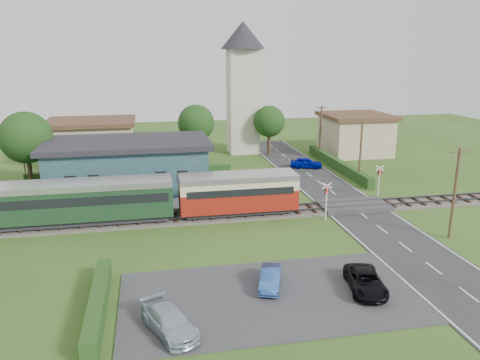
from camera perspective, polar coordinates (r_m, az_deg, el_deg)
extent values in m
plane|color=#2D4C19|center=(38.84, 1.26, -5.29)|extent=(120.00, 120.00, 0.00)
cube|color=#4C443D|center=(40.65, 0.66, -4.18)|extent=(76.00, 3.20, 0.20)
cube|color=#3F3F47|center=(39.88, 0.87, -4.10)|extent=(76.00, 0.08, 0.15)
cube|color=#3F3F47|center=(41.21, 0.46, -3.44)|extent=(76.00, 0.08, 0.15)
cube|color=#28282B|center=(42.00, 14.75, -4.16)|extent=(6.00, 70.00, 0.05)
cube|color=#333335|center=(27.91, 3.56, -14.00)|extent=(17.00, 9.00, 0.08)
cube|color=#333335|center=(43.64, 13.65, -3.07)|extent=(6.20, 3.40, 0.45)
cube|color=gray|center=(42.93, -13.44, -3.36)|extent=(30.00, 3.00, 0.45)
cube|color=beige|center=(43.65, -24.10, -2.04)|extent=(2.00, 2.00, 2.40)
cube|color=#232328|center=(43.32, -24.28, -0.43)|extent=(2.30, 2.30, 0.15)
cube|color=#234649|center=(47.90, -13.37, 1.31)|extent=(15.00, 8.00, 4.80)
cube|color=#232328|center=(47.34, -13.57, 4.42)|extent=(16.00, 9.00, 0.50)
cube|color=#232328|center=(44.44, -13.43, -1.53)|extent=(1.20, 0.12, 2.20)
cube|color=black|center=(44.62, -19.95, -0.25)|extent=(1.00, 0.12, 1.20)
cube|color=black|center=(44.34, -17.40, -0.12)|extent=(1.00, 0.12, 1.20)
cube|color=black|center=(44.04, -9.64, 0.28)|extent=(1.00, 0.12, 1.20)
cube|color=black|center=(44.12, -7.04, 0.41)|extent=(1.00, 0.12, 1.20)
cube|color=#232328|center=(40.37, -0.22, -3.58)|extent=(9.00, 2.20, 0.50)
cube|color=maroon|center=(40.05, -0.22, -2.23)|extent=(10.00, 2.80, 1.80)
cube|color=beige|center=(39.69, -0.23, -0.51)|extent=(10.00, 2.82, 0.90)
cube|color=black|center=(39.79, -0.22, -1.00)|extent=(9.00, 2.88, 0.60)
cube|color=#ADAEB2|center=(39.52, -0.23, 0.39)|extent=(10.00, 2.90, 0.45)
cube|color=#232328|center=(40.24, -19.67, -4.59)|extent=(15.20, 2.20, 0.50)
cube|color=#18351E|center=(39.78, -19.86, -2.55)|extent=(16.00, 2.80, 2.60)
cube|color=black|center=(39.66, -19.92, -2.00)|extent=(15.40, 2.86, 0.70)
cube|color=#ADAEB2|center=(39.39, -20.05, -0.61)|extent=(16.00, 2.90, 0.50)
cube|color=beige|center=(65.11, 0.35, 9.48)|extent=(4.00, 4.00, 14.00)
cone|color=#232328|center=(64.80, 0.36, 17.25)|extent=(6.00, 6.00, 3.60)
cube|color=tan|center=(61.94, -17.59, 4.25)|extent=(10.00, 8.00, 5.00)
cube|color=#472D1E|center=(61.50, -17.79, 6.76)|extent=(10.80, 8.80, 0.50)
cube|color=tan|center=(66.62, 13.85, 5.26)|extent=(8.00, 8.00, 5.00)
cube|color=#472D1E|center=(66.21, 14.00, 7.60)|extent=(8.80, 8.80, 0.50)
cube|color=#193814|center=(27.10, -16.92, -14.31)|extent=(0.80, 9.00, 1.20)
cube|color=#193814|center=(57.51, 11.77, 1.89)|extent=(0.80, 18.00, 1.20)
cube|color=#193814|center=(52.69, -13.09, 0.63)|extent=(22.00, 0.80, 1.30)
cylinder|color=#332316|center=(52.29, -24.24, 1.14)|extent=(0.44, 0.44, 4.12)
sphere|color=#143311|center=(51.65, -24.64, 4.73)|extent=(5.20, 5.20, 5.20)
cylinder|color=#332316|center=(59.95, -5.30, 3.99)|extent=(0.44, 0.44, 3.85)
sphere|color=#143311|center=(59.41, -5.37, 6.94)|extent=(4.60, 4.60, 4.60)
cylinder|color=#332316|center=(63.65, 3.53, 4.57)|extent=(0.44, 0.44, 3.58)
sphere|color=#143311|center=(63.17, 3.58, 7.15)|extent=(4.20, 4.20, 4.20)
cylinder|color=#473321|center=(38.19, 24.68, -1.58)|extent=(0.22, 0.22, 7.00)
cube|color=#473321|center=(37.46, 25.22, 3.11)|extent=(1.40, 0.10, 0.10)
cylinder|color=#473321|center=(51.56, 14.48, 3.48)|extent=(0.22, 0.22, 7.00)
cube|color=#473321|center=(51.02, 14.73, 6.99)|extent=(1.40, 0.10, 0.10)
cylinder|color=#473321|center=(62.40, 9.80, 5.76)|extent=(0.22, 0.22, 7.00)
cube|color=#473321|center=(61.95, 9.94, 8.67)|extent=(1.40, 0.10, 0.10)
cylinder|color=silver|center=(39.78, 10.45, -2.76)|extent=(0.12, 0.12, 3.00)
cube|color=#232328|center=(39.46, 10.53, -1.24)|extent=(0.35, 0.18, 0.55)
sphere|color=#FF190C|center=(39.31, 10.61, -1.08)|extent=(0.14, 0.14, 0.14)
sphere|color=#FF190C|center=(39.39, 10.58, -1.50)|extent=(0.14, 0.14, 0.14)
cube|color=silver|center=(39.35, 10.56, -0.68)|extent=(0.84, 0.05, 0.55)
cube|color=silver|center=(39.35, 10.56, -0.68)|extent=(0.84, 0.05, 0.55)
cylinder|color=silver|center=(46.89, 16.55, -0.36)|extent=(0.12, 0.12, 3.00)
cube|color=#232328|center=(46.62, 16.65, 0.94)|extent=(0.35, 0.18, 0.55)
sphere|color=#FF190C|center=(46.48, 16.73, 1.08)|extent=(0.14, 0.14, 0.14)
sphere|color=#FF190C|center=(46.55, 16.70, 0.73)|extent=(0.14, 0.14, 0.14)
cube|color=silver|center=(46.52, 16.69, 1.42)|extent=(0.84, 0.05, 0.55)
cube|color=silver|center=(46.52, 16.69, 1.42)|extent=(0.84, 0.05, 0.55)
cylinder|color=#3F3F47|center=(58.37, -24.93, 2.87)|extent=(0.14, 0.14, 5.00)
sphere|color=orange|center=(57.94, -25.21, 5.28)|extent=(0.30, 0.30, 0.30)
cylinder|color=#3F3F47|center=(67.80, 9.71, 5.66)|extent=(0.14, 0.14, 5.00)
sphere|color=orange|center=(67.44, 9.80, 7.76)|extent=(0.30, 0.30, 0.30)
imported|color=#010D99|center=(57.26, 8.06, 2.11)|extent=(4.13, 2.65, 1.31)
imported|color=#254889|center=(28.63, 3.71, -11.86)|extent=(2.15, 3.53, 1.10)
imported|color=#A1B1C0|center=(24.72, -8.63, -16.64)|extent=(3.25, 4.53, 1.22)
imported|color=black|center=(29.13, 15.06, -11.83)|extent=(2.69, 4.45, 1.16)
imported|color=gray|center=(41.88, -6.36, -1.88)|extent=(0.73, 0.56, 1.80)
imported|color=gray|center=(43.64, -22.50, -2.51)|extent=(0.58, 0.74, 1.47)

